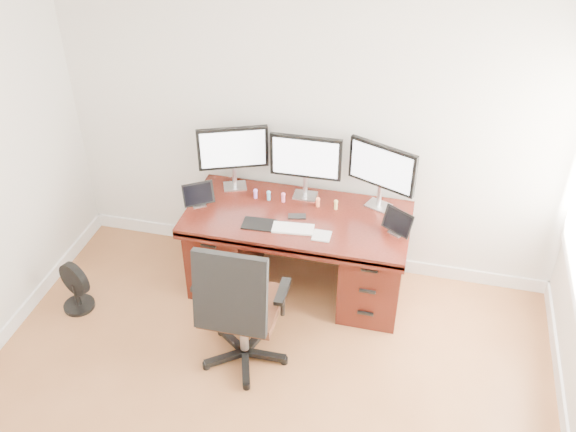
% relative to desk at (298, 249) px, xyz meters
% --- Properties ---
extents(back_wall, '(4.00, 0.10, 2.70)m').
position_rel_desk_xyz_m(back_wall, '(0.00, 0.42, 0.95)').
color(back_wall, silver).
rests_on(back_wall, ground).
extents(desk, '(1.70, 0.80, 0.75)m').
position_rel_desk_xyz_m(desk, '(0.00, 0.00, 0.00)').
color(desk, '#3F120C').
rests_on(desk, ground).
extents(office_chair, '(0.63, 0.60, 1.11)m').
position_rel_desk_xyz_m(office_chair, '(-0.20, -0.88, -0.04)').
color(office_chair, black).
rests_on(office_chair, ground).
extents(floor_fan, '(0.29, 0.24, 0.42)m').
position_rel_desk_xyz_m(floor_fan, '(-1.64, -0.64, -0.20)').
color(floor_fan, black).
rests_on(floor_fan, ground).
extents(monitor_left, '(0.52, 0.24, 0.53)m').
position_rel_desk_xyz_m(monitor_left, '(-0.58, 0.24, 0.68)').
color(monitor_left, silver).
rests_on(monitor_left, desk).
extents(monitor_center, '(0.55, 0.14, 0.53)m').
position_rel_desk_xyz_m(monitor_center, '(0.00, 0.24, 0.68)').
color(monitor_center, silver).
rests_on(monitor_center, desk).
extents(monitor_right, '(0.52, 0.25, 0.53)m').
position_rel_desk_xyz_m(monitor_right, '(0.58, 0.24, 0.68)').
color(monitor_right, silver).
rests_on(monitor_right, desk).
extents(tablet_left, '(0.24, 0.19, 0.19)m').
position_rel_desk_xyz_m(tablet_left, '(-0.77, -0.08, 0.43)').
color(tablet_left, silver).
rests_on(tablet_left, desk).
extents(tablet_right, '(0.24, 0.19, 0.19)m').
position_rel_desk_xyz_m(tablet_right, '(0.75, -0.08, 0.43)').
color(tablet_right, silver).
rests_on(tablet_right, desk).
extents(keyboard, '(0.32, 0.16, 0.01)m').
position_rel_desk_xyz_m(keyboard, '(0.01, -0.21, 0.36)').
color(keyboard, white).
rests_on(keyboard, desk).
extents(trackpad, '(0.13, 0.13, 0.01)m').
position_rel_desk_xyz_m(trackpad, '(0.23, -0.25, 0.35)').
color(trackpad, silver).
rests_on(trackpad, desk).
extents(drawing_tablet, '(0.25, 0.17, 0.01)m').
position_rel_desk_xyz_m(drawing_tablet, '(-0.25, -0.22, 0.35)').
color(drawing_tablet, black).
rests_on(drawing_tablet, desk).
extents(phone, '(0.15, 0.09, 0.01)m').
position_rel_desk_xyz_m(phone, '(0.00, -0.05, 0.35)').
color(phone, black).
rests_on(phone, desk).
extents(figurine_purple, '(0.03, 0.03, 0.08)m').
position_rel_desk_xyz_m(figurine_purple, '(-0.37, 0.12, 0.39)').
color(figurine_purple, '#AD6ECB').
rests_on(figurine_purple, desk).
extents(figurine_blue, '(0.03, 0.03, 0.08)m').
position_rel_desk_xyz_m(figurine_blue, '(-0.26, 0.12, 0.39)').
color(figurine_blue, '#56A3D8').
rests_on(figurine_blue, desk).
extents(figurine_pink, '(0.03, 0.03, 0.08)m').
position_rel_desk_xyz_m(figurine_pink, '(-0.15, 0.12, 0.39)').
color(figurine_pink, pink).
rests_on(figurine_pink, desk).
extents(figurine_orange, '(0.03, 0.03, 0.08)m').
position_rel_desk_xyz_m(figurine_orange, '(0.13, 0.12, 0.39)').
color(figurine_orange, '#FC784A').
rests_on(figurine_orange, desk).
extents(figurine_yellow, '(0.03, 0.03, 0.08)m').
position_rel_desk_xyz_m(figurine_yellow, '(0.27, 0.12, 0.39)').
color(figurine_yellow, tan).
rests_on(figurine_yellow, desk).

